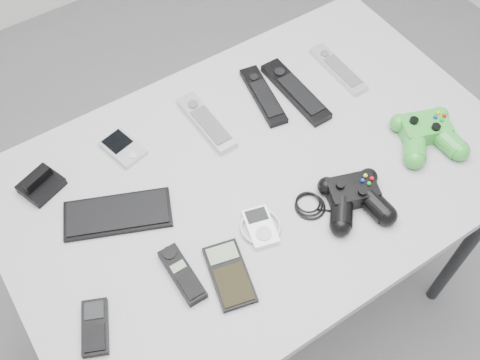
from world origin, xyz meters
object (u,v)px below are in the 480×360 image
remote_black_a (295,91)px  controller_green (427,132)px  cordless_handset (182,274)px  remote_silver_a (206,122)px  remote_black_b (263,95)px  mobile_phone (95,327)px  calculator (230,274)px  controller_black (355,196)px  desk (258,187)px  pda (123,148)px  remote_silver_b (338,69)px  mp3_player (260,227)px  pda_keyboard (118,214)px

remote_black_a → controller_green: bearing=-59.4°
controller_green → remote_black_a: bearing=141.9°
cordless_handset → remote_black_a: bearing=30.0°
remote_silver_a → remote_black_b: size_ratio=1.00×
mobile_phone → cordless_handset: size_ratio=0.82×
remote_black_b → calculator: bearing=-121.7°
controller_green → controller_black: bearing=-149.4°
cordless_handset → desk: bearing=25.6°
pda → cordless_handset: size_ratio=0.76×
remote_black_a → remote_silver_b: (0.14, 0.00, -0.00)m
calculator → remote_silver_b: bearing=45.4°
mp3_player → mobile_phone: bearing=-163.4°
calculator → mp3_player: bearing=40.2°
remote_silver_b → calculator: size_ratio=1.31×
remote_silver_a → controller_green: size_ratio=1.18×
desk → calculator: (-0.20, -0.18, 0.08)m
pda_keyboard → controller_green: (0.72, -0.22, 0.02)m
remote_silver_a → mobile_phone: (-0.45, -0.32, -0.00)m
pda_keyboard → pda: bearing=83.0°
pda_keyboard → remote_silver_a: 0.32m
desk → pda_keyboard: (-0.33, 0.07, 0.08)m
pda → pda_keyboard: bearing=-133.8°
remote_silver_a → mobile_phone: 0.55m
controller_green → calculator: bearing=-155.0°
mobile_phone → mp3_player: (0.40, 0.01, -0.00)m
remote_black_a → mp3_player: remote_black_a is taller
mp3_player → controller_green: bearing=13.7°
mobile_phone → mp3_player: bearing=25.3°
pda → mp3_player: (0.15, -0.36, 0.00)m
pda → mp3_player: bearing=-80.3°
mp3_player → controller_black: size_ratio=0.37×
pda → cordless_handset: bearing=-110.6°
remote_black_b → controller_black: controller_black is taller
desk → remote_silver_b: 0.40m
cordless_handset → mp3_player: 0.20m
mp3_player → remote_silver_a: bearing=95.8°
mobile_phone → mp3_player: mobile_phone is taller
remote_black_b → controller_black: size_ratio=0.78×
cordless_handset → calculator: bearing=-32.1°
pda_keyboard → remote_silver_a: (0.30, 0.11, 0.00)m
remote_silver_a → controller_green: controller_green is taller
pda_keyboard → remote_silver_a: size_ratio=1.17×
mobile_phone → cordless_handset: bearing=25.1°
cordless_handset → controller_green: size_ratio=0.80×
pda → mobile_phone: size_ratio=0.93×
desk → remote_silver_a: (-0.03, 0.19, 0.08)m
controller_green → pda_keyboard: bearing=-175.7°
remote_black_a → mobile_phone: (-0.70, -0.28, -0.00)m
pda → remote_silver_b: (0.59, -0.08, 0.00)m
mobile_phone → controller_green: bearing=23.8°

